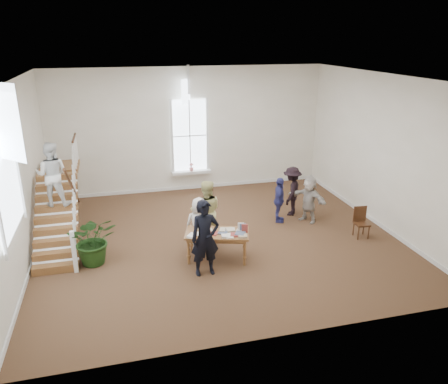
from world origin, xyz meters
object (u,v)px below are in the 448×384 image
object	(u,v)px
library_table	(218,235)
woman_cluster_c	(309,199)
woman_cluster_b	(292,191)
floor_plant	(94,239)
side_chair	(361,220)
elderly_woman	(199,225)
person_yellow	(206,211)
woman_cluster_a	(279,200)
police_officer	(205,238)

from	to	relation	value
library_table	woman_cluster_c	xyz separation A→B (m)	(3.31, 1.69, 0.06)
woman_cluster_b	floor_plant	bearing A→B (deg)	-39.96
side_chair	library_table	bearing A→B (deg)	-171.55
elderly_woman	woman_cluster_b	size ratio (longest dim) A/B	0.94
woman_cluster_b	side_chair	distance (m)	2.43
person_yellow	woman_cluster_a	bearing A→B (deg)	-154.87
woman_cluster_a	woman_cluster_b	world-z (taller)	woman_cluster_b
person_yellow	woman_cluster_a	size ratio (longest dim) A/B	1.25
elderly_woman	woman_cluster_b	xyz separation A→B (m)	(3.37, 1.73, 0.05)
elderly_woman	person_yellow	xyz separation A→B (m)	(0.30, 0.50, 0.15)
woman_cluster_a	woman_cluster_c	distance (m)	0.92
elderly_woman	side_chair	distance (m)	4.70
woman_cluster_c	side_chair	bearing A→B (deg)	6.19
library_table	woman_cluster_b	xyz separation A→B (m)	(3.01, 2.34, 0.12)
elderly_woman	library_table	bearing A→B (deg)	134.57
elderly_woman	person_yellow	world-z (taller)	person_yellow
person_yellow	side_chair	size ratio (longest dim) A/B	2.02
elderly_woman	woman_cluster_a	bearing A→B (deg)	-141.70
elderly_woman	woman_cluster_c	xyz separation A→B (m)	(3.67, 1.08, -0.01)
police_officer	person_yellow	xyz separation A→B (m)	(0.40, 1.75, -0.05)
side_chair	woman_cluster_a	bearing A→B (deg)	144.71
woman_cluster_b	floor_plant	size ratio (longest dim) A/B	1.21
library_table	woman_cluster_a	size ratio (longest dim) A/B	1.24
library_table	woman_cluster_b	world-z (taller)	woman_cluster_b
police_officer	woman_cluster_c	world-z (taller)	police_officer
police_officer	woman_cluster_c	xyz separation A→B (m)	(3.77, 2.33, -0.22)
library_table	police_officer	xyz separation A→B (m)	(-0.47, -0.64, 0.27)
woman_cluster_b	police_officer	bearing A→B (deg)	-15.47
woman_cluster_b	woman_cluster_c	distance (m)	0.72
woman_cluster_a	floor_plant	world-z (taller)	woman_cluster_a
person_yellow	woman_cluster_b	bearing A→B (deg)	-150.57
woman_cluster_a	side_chair	bearing A→B (deg)	-105.84
woman_cluster_a	woman_cluster_b	distance (m)	0.75
person_yellow	woman_cluster_b	xyz separation A→B (m)	(3.07, 1.23, -0.10)
library_table	woman_cluster_b	bearing A→B (deg)	54.85
woman_cluster_a	woman_cluster_c	xyz separation A→B (m)	(0.90, -0.20, 0.02)
person_yellow	floor_plant	size ratio (longest dim) A/B	1.36
library_table	woman_cluster_a	xyz separation A→B (m)	(2.41, 1.89, 0.04)
woman_cluster_a	woman_cluster_c	world-z (taller)	woman_cluster_c
police_officer	floor_plant	world-z (taller)	police_officer
woman_cluster_b	floor_plant	xyz separation A→B (m)	(-6.10, -1.77, -0.14)
woman_cluster_c	floor_plant	bearing A→B (deg)	-110.18
woman_cluster_c	library_table	bearing A→B (deg)	-92.96
elderly_woman	woman_cluster_a	distance (m)	3.06
police_officer	library_table	bearing A→B (deg)	50.56
woman_cluster_a	side_chair	size ratio (longest dim) A/B	1.61
woman_cluster_a	person_yellow	bearing A→B (deg)	131.22
library_table	floor_plant	xyz separation A→B (m)	(-3.09, 0.58, -0.02)
police_officer	woman_cluster_c	distance (m)	4.44
library_table	side_chair	world-z (taller)	side_chair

